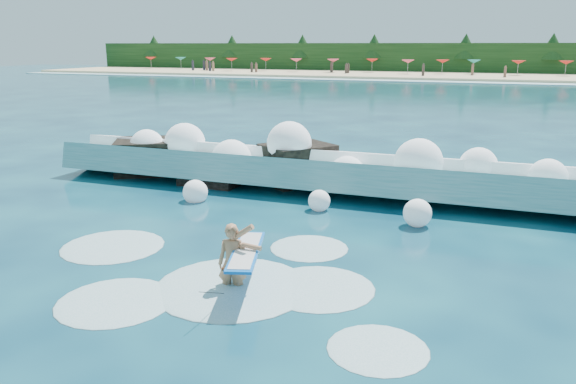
# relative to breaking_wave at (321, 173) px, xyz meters

# --- Properties ---
(ground) EXTENTS (200.00, 200.00, 0.00)m
(ground) POSITION_rel_breaking_wave_xyz_m (-0.77, -7.02, -0.57)
(ground) COLOR #07233B
(ground) RESTS_ON ground
(beach) EXTENTS (140.00, 20.00, 0.40)m
(beach) POSITION_rel_breaking_wave_xyz_m (-0.77, 70.98, -0.37)
(beach) COLOR tan
(beach) RESTS_ON ground
(wet_band) EXTENTS (140.00, 5.00, 0.08)m
(wet_band) POSITION_rel_breaking_wave_xyz_m (-0.77, 59.98, -0.53)
(wet_band) COLOR silver
(wet_band) RESTS_ON ground
(treeline) EXTENTS (140.00, 4.00, 5.00)m
(treeline) POSITION_rel_breaking_wave_xyz_m (-0.77, 80.98, 1.93)
(treeline) COLOR black
(treeline) RESTS_ON ground
(breaking_wave) EXTENTS (19.02, 2.92, 1.64)m
(breaking_wave) POSITION_rel_breaking_wave_xyz_m (0.00, 0.00, 0.00)
(breaking_wave) COLOR teal
(breaking_wave) RESTS_ON ground
(rock_cluster) EXTENTS (8.81, 3.49, 1.60)m
(rock_cluster) POSITION_rel_breaking_wave_xyz_m (-4.15, 0.22, -0.07)
(rock_cluster) COLOR black
(rock_cluster) RESTS_ON ground
(surfer_with_board) EXTENTS (1.18, 2.84, 1.61)m
(surfer_with_board) POSITION_rel_breaking_wave_xyz_m (0.84, -8.24, 0.02)
(surfer_with_board) COLOR #AA744F
(surfer_with_board) RESTS_ON ground
(wave_spray) EXTENTS (14.84, 4.39, 2.33)m
(wave_spray) POSITION_rel_breaking_wave_xyz_m (-0.76, -0.16, 0.49)
(wave_spray) COLOR white
(wave_spray) RESTS_ON ground
(surf_foam) EXTENTS (9.08, 6.14, 0.16)m
(surf_foam) POSITION_rel_breaking_wave_xyz_m (0.29, -7.97, -0.57)
(surf_foam) COLOR silver
(surf_foam) RESTS_ON ground
(beach_umbrellas) EXTENTS (111.85, 5.83, 0.50)m
(beach_umbrellas) POSITION_rel_breaking_wave_xyz_m (-0.79, 72.78, 1.68)
(beach_umbrellas) COLOR red
(beach_umbrellas) RESTS_ON ground
(beachgoers) EXTENTS (97.35, 12.98, 1.92)m
(beachgoers) POSITION_rel_breaking_wave_xyz_m (-3.56, 67.84, 0.50)
(beachgoers) COLOR #3F332D
(beachgoers) RESTS_ON ground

